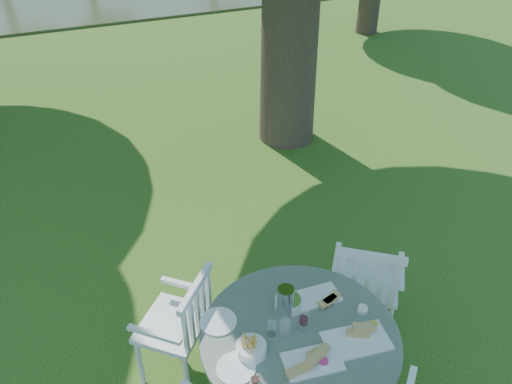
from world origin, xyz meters
TOP-DOWN VIEW (x-y plane):
  - ground at (0.00, 0.00)m, footprint 140.00×140.00m
  - table at (-0.36, -1.34)m, footprint 1.33×1.33m
  - chair_ne at (0.44, -0.97)m, footprint 0.69×0.69m
  - chair_nw at (-0.99, -0.75)m, footprint 0.67×0.68m
  - tableware at (-0.41, -1.27)m, footprint 1.14×0.80m

SIDE VIEW (x-z plane):
  - ground at x=0.00m, z-range 0.00..0.00m
  - chair_nw at x=-0.99m, z-range 0.09..1.06m
  - chair_ne at x=0.44m, z-range 0.09..1.09m
  - table at x=-0.36m, z-range 0.23..1.01m
  - tableware at x=-0.41m, z-range 0.71..0.94m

